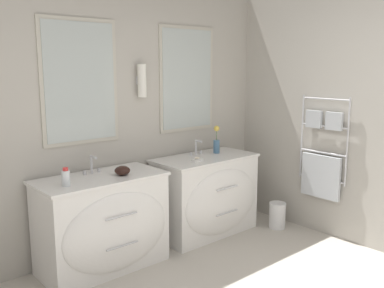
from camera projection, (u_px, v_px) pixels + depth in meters
name	position (u px, v px, depth m)	size (l,w,h in m)	color
wall_back	(101.00, 115.00, 3.96)	(5.55, 0.16, 2.60)	#B2ADA3
wall_right	(339.00, 113.00, 4.30)	(0.13, 4.39, 2.60)	#B2ADA3
vanity_left	(104.00, 223.00, 3.71)	(1.11, 0.62, 0.83)	white
vanity_right	(207.00, 195.00, 4.51)	(1.11, 0.62, 0.83)	white
faucet_left	(92.00, 165.00, 3.75)	(0.17, 0.10, 0.16)	silver
faucet_right	(197.00, 148.00, 4.55)	(0.17, 0.10, 0.16)	silver
toiletry_bottle	(66.00, 178.00, 3.36)	(0.06, 0.06, 0.15)	silver
amenity_bowl	(122.00, 171.00, 3.70)	(0.14, 0.14, 0.08)	black
flower_vase	(216.00, 142.00, 4.63)	(0.07, 0.07, 0.30)	teal
soap_dish	(197.00, 160.00, 4.25)	(0.10, 0.07, 0.04)	white
waste_bin	(277.00, 215.00, 4.71)	(0.18, 0.18, 0.29)	silver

